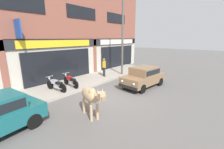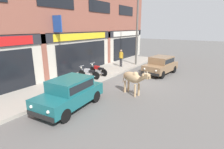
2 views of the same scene
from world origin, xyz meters
TOP-DOWN VIEW (x-y plane):
  - ground_plane at (0.00, 0.00)m, footprint 90.00×90.00m
  - sidewalk at (0.00, 3.72)m, footprint 19.00×3.03m
  - shop_building at (-0.00, 5.49)m, footprint 23.00×1.40m
  - cow at (-2.44, -0.74)m, footprint 1.05×2.05m
  - car_0 at (2.95, -0.58)m, footprint 3.75×2.02m
  - car_1 at (-5.62, 1.02)m, footprint 3.72×1.91m
  - motorcycle_0 at (-1.73, 3.22)m, footprint 0.52×1.81m
  - motorcycle_1 at (-0.62, 3.21)m, footprint 0.53×1.81m
  - pedestrian at (2.93, 3.23)m, footprint 0.32×0.48m
  - utility_pole at (4.64, 2.50)m, footprint 0.18×0.18m

SIDE VIEW (x-z plane):
  - ground_plane at x=0.00m, z-range 0.00..0.00m
  - sidewalk at x=0.00m, z-range 0.00..0.16m
  - motorcycle_0 at x=-1.73m, z-range 0.11..0.99m
  - motorcycle_1 at x=-0.62m, z-range 0.11..0.99m
  - car_0 at x=2.95m, z-range 0.08..1.54m
  - car_1 at x=-5.62m, z-range 0.08..1.54m
  - cow at x=-2.44m, z-range 0.20..1.81m
  - pedestrian at x=2.93m, z-range 0.35..1.95m
  - utility_pole at x=4.64m, z-range 0.16..6.57m
  - shop_building at x=0.00m, z-range -0.22..9.05m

